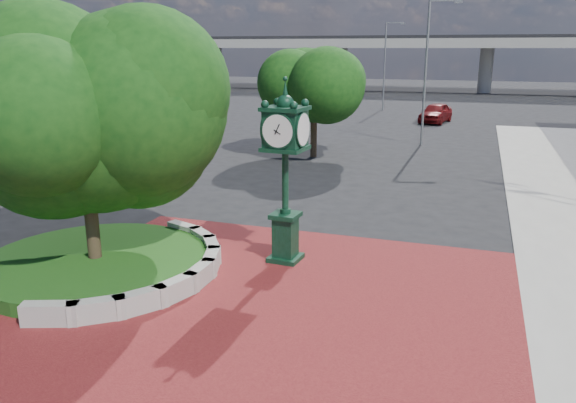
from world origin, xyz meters
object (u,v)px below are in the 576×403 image
at_px(post_clock, 285,165).
at_px(parked_car, 436,113).
at_px(street_lamp_far, 387,59).
at_px(street_lamp_near, 430,62).

bearing_deg(post_clock, parked_car, 87.31).
bearing_deg(street_lamp_far, parked_car, -56.76).
bearing_deg(street_lamp_far, post_clock, -84.58).
bearing_deg(street_lamp_near, parked_car, 91.21).
bearing_deg(street_lamp_near, street_lamp_far, 106.22).
relative_size(parked_car, street_lamp_far, 0.57).
bearing_deg(parked_car, street_lamp_near, -77.94).
distance_m(parked_car, street_lamp_far, 10.86).
xyz_separation_m(parked_car, street_lamp_near, (0.24, -11.39, 4.30)).
xyz_separation_m(post_clock, street_lamp_near, (1.80, 21.89, 2.29)).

